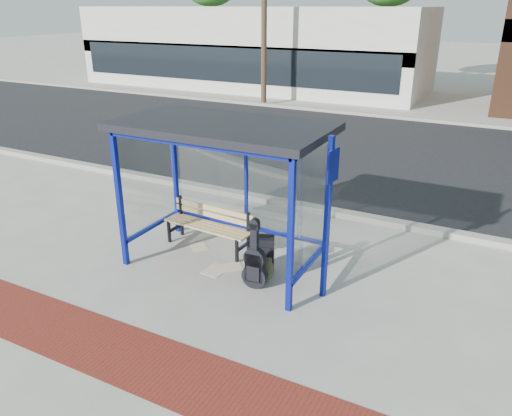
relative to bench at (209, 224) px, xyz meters
The scene contains 17 objects.
ground 0.88m from the bench, 37.53° to the right, with size 120.00×120.00×0.00m, color #B2ADA0.
brick_paver_strip 3.15m from the bench, 78.97° to the right, with size 60.00×1.00×0.01m, color maroon.
curb_near 2.54m from the bench, 76.29° to the left, with size 60.00×0.25×0.12m, color gray.
street_asphalt 7.58m from the bench, 85.48° to the left, with size 60.00×10.00×0.00m, color black.
curb_far 12.66m from the bench, 87.30° to the left, with size 60.00×0.25×0.12m, color gray.
far_sidewalk 14.56m from the bench, 87.65° to the left, with size 60.00×4.00×0.01m, color #B2ADA0.
bus_shelter 1.77m from the bench, 32.98° to the right, with size 3.30×1.80×2.42m.
storefront_white 19.50m from the bench, 115.62° to the left, with size 18.00×6.04×4.00m.
utility_pole_west 14.49m from the bench, 112.66° to the left, with size 1.60×0.24×8.00m.
bench is the anchor object (origin of this frame).
guitar_bag 1.63m from the bench, 32.65° to the right, with size 0.41×0.15×1.09m.
suitcase 1.32m from the bench, 17.16° to the right, with size 0.45×0.37×0.68m.
backpack 1.59m from the bench, 25.42° to the right, with size 0.35×0.32×0.41m.
sign_post 2.65m from the bench, 14.45° to the right, with size 0.12×0.31×2.46m.
newspaper_a 0.49m from the bench, 141.69° to the right, with size 0.35×0.28×0.01m, color white.
newspaper_b 1.00m from the bench, 35.13° to the right, with size 0.38×0.30×0.01m, color white.
newspaper_c 1.01m from the bench, 52.17° to the right, with size 0.41×0.33×0.01m, color white.
Camera 1 is at (3.89, -6.37, 4.06)m, focal length 35.00 mm.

